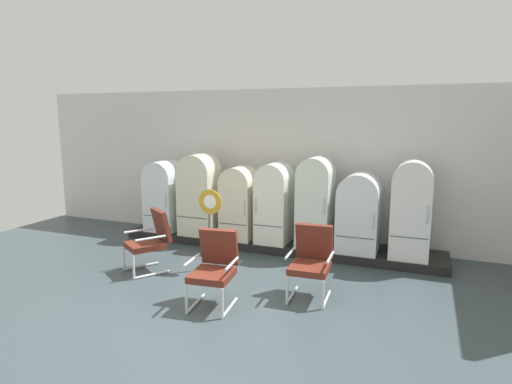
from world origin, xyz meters
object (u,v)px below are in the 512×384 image
at_px(refrigerator_2, 239,201).
at_px(refrigerator_3, 274,200).
at_px(armchair_right, 311,259).
at_px(refrigerator_1, 199,192).
at_px(sign_stand, 211,234).
at_px(refrigerator_4, 315,199).
at_px(refrigerator_5, 359,211).
at_px(armchair_center, 214,265).
at_px(refrigerator_6, 411,206).
at_px(armchair_left, 151,238).
at_px(refrigerator_0, 164,194).

distance_m(refrigerator_2, refrigerator_3, 0.71).
bearing_deg(armchair_right, refrigerator_1, 146.60).
distance_m(refrigerator_3, sign_stand, 1.57).
bearing_deg(armchair_right, refrigerator_4, 102.60).
distance_m(refrigerator_4, refrigerator_5, 0.79).
distance_m(refrigerator_3, armchair_center, 2.63).
bearing_deg(armchair_right, refrigerator_6, 56.70).
relative_size(refrigerator_6, armchair_left, 1.63).
bearing_deg(refrigerator_6, refrigerator_3, -179.71).
height_order(refrigerator_1, refrigerator_6, refrigerator_6).
height_order(refrigerator_0, sign_stand, refrigerator_0).
relative_size(refrigerator_5, armchair_left, 1.38).
height_order(refrigerator_2, refrigerator_6, refrigerator_6).
bearing_deg(refrigerator_2, armchair_center, -73.24).
distance_m(refrigerator_2, armchair_center, 2.72).
bearing_deg(refrigerator_1, armchair_center, -57.29).
xyz_separation_m(refrigerator_1, armchair_right, (2.79, -1.84, -0.47)).
height_order(refrigerator_0, refrigerator_2, refrigerator_0).
xyz_separation_m(refrigerator_4, armchair_center, (-0.72, -2.58, -0.48)).
xyz_separation_m(refrigerator_1, armchair_center, (1.66, -2.58, -0.47)).
xyz_separation_m(refrigerator_0, refrigerator_4, (3.22, -0.03, 0.11)).
height_order(armchair_right, armchair_center, same).
xyz_separation_m(refrigerator_6, armchair_center, (-2.36, -2.61, -0.48)).
relative_size(refrigerator_1, refrigerator_4, 0.99).
relative_size(refrigerator_2, refrigerator_3, 0.94).
distance_m(refrigerator_0, sign_stand, 2.34).
distance_m(refrigerator_1, refrigerator_4, 2.38).
bearing_deg(sign_stand, refrigerator_1, 125.37).
distance_m(refrigerator_5, sign_stand, 2.59).
relative_size(refrigerator_3, sign_stand, 1.12).
bearing_deg(sign_stand, refrigerator_4, 45.10).
height_order(refrigerator_0, armchair_center, refrigerator_0).
xyz_separation_m(refrigerator_0, refrigerator_3, (2.43, -0.01, 0.03)).
height_order(refrigerator_1, armchair_left, refrigerator_1).
distance_m(armchair_left, armchair_right, 2.69).
bearing_deg(refrigerator_1, refrigerator_2, 0.64).
xyz_separation_m(armchair_right, sign_stand, (-1.80, 0.44, 0.07)).
distance_m(refrigerator_5, armchair_left, 3.57).
height_order(refrigerator_3, sign_stand, refrigerator_3).
relative_size(armchair_left, armchair_center, 1.00).
distance_m(armchair_center, sign_stand, 1.36).
bearing_deg(armchair_left, refrigerator_4, 38.39).
xyz_separation_m(refrigerator_4, refrigerator_6, (1.64, 0.03, -0.00)).
bearing_deg(refrigerator_4, sign_stand, -134.90).
relative_size(refrigerator_1, refrigerator_2, 1.15).
relative_size(refrigerator_6, sign_stand, 1.22).
bearing_deg(refrigerator_0, armchair_left, -62.70).
distance_m(refrigerator_0, refrigerator_3, 2.43).
bearing_deg(refrigerator_6, refrigerator_5, -178.36).
xyz_separation_m(refrigerator_2, refrigerator_5, (2.28, -0.01, -0.02)).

